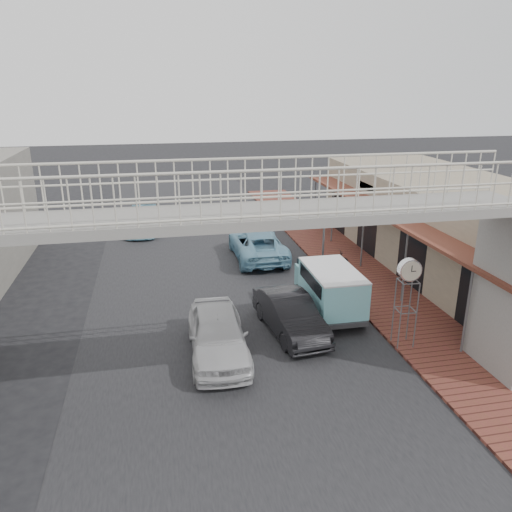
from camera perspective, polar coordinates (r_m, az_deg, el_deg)
name	(u,v)px	position (r m, az deg, el deg)	size (l,w,h in m)	color
ground	(230,331)	(17.44, -2.96, -8.59)	(120.00, 120.00, 0.00)	black
road_strip	(230,331)	(17.44, -2.96, -8.58)	(10.00, 60.00, 0.01)	black
sidewalk	(370,284)	(21.81, 12.92, -3.09)	(3.00, 40.00, 0.10)	brown
shophouse_row	(457,227)	(24.16, 22.02, 3.05)	(7.20, 18.00, 4.00)	gray
footbridge	(253,291)	(12.51, -0.38, -4.01)	(16.40, 2.40, 6.34)	gray
white_hatchback	(218,334)	(15.68, -4.40, -8.89)	(1.77, 4.39, 1.50)	silver
dark_sedan	(290,314)	(17.12, 3.92, -6.67)	(1.41, 4.05, 1.33)	black
angkot_curb	(258,245)	(24.27, 0.18, 1.32)	(2.33, 5.05, 1.40)	#71A9C3
angkot_far	(142,222)	(29.48, -12.89, 3.83)	(1.69, 4.16, 1.21)	#6AA3B8
angkot_van	(330,285)	(18.40, 8.45, -3.26)	(1.75, 3.76, 1.84)	black
motorcycle_near	(331,260)	(22.88, 8.59, -0.48)	(0.57, 1.63, 0.86)	black
motorcycle_far	(285,216)	(30.03, 3.29, 4.58)	(0.48, 1.71, 1.03)	black
street_clock	(409,274)	(16.13, 17.10, -1.98)	(0.73, 0.60, 2.93)	#59595B
arrow_sign	(339,214)	(23.12, 9.41, 4.76)	(1.78, 1.17, 2.96)	#59595B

